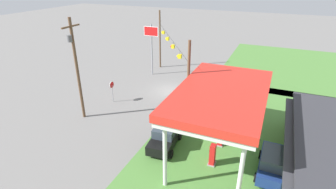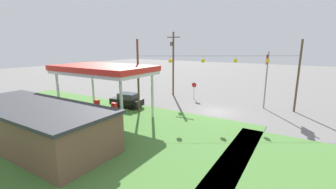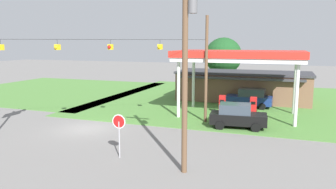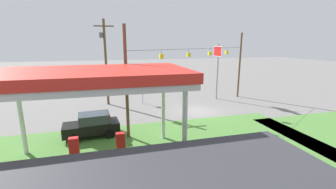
{
  "view_description": "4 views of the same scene",
  "coord_description": "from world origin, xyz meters",
  "views": [
    {
      "loc": [
        27.47,
        11.52,
        13.34
      ],
      "look_at": [
        4.35,
        1.59,
        1.68
      ],
      "focal_mm": 28.0,
      "sensor_mm": 36.0,
      "label": 1
    },
    {
      "loc": [
        -8.5,
        25.33,
        7.86
      ],
      "look_at": [
        5.43,
        2.47,
        2.0
      ],
      "focal_mm": 24.0,
      "sensor_mm": 36.0,
      "label": 2
    },
    {
      "loc": [
        13.9,
        -20.64,
        6.47
      ],
      "look_at": [
        5.46,
        2.87,
        2.49
      ],
      "focal_mm": 35.0,
      "sensor_mm": 36.0,
      "label": 3
    },
    {
      "loc": [
        9.26,
        21.67,
        7.23
      ],
      "look_at": [
        4.07,
        2.55,
        2.69
      ],
      "focal_mm": 24.0,
      "sensor_mm": 36.0,
      "label": 4
    }
  ],
  "objects": [
    {
      "name": "gas_station_canopy",
      "position": [
        10.08,
        8.3,
        5.25
      ],
      "size": [
        10.88,
        6.26,
        5.77
      ],
      "color": "silver",
      "rests_on": "ground"
    },
    {
      "name": "fuel_pump_near",
      "position": [
        8.72,
        8.29,
        0.85
      ],
      "size": [
        0.71,
        0.56,
        1.78
      ],
      "color": "gray",
      "rests_on": "ground"
    },
    {
      "name": "stop_sign_overhead",
      "position": [
        -4.49,
        -4.69,
        5.12
      ],
      "size": [
        0.22,
        2.12,
        7.16
      ],
      "color": "gray",
      "rests_on": "ground"
    },
    {
      "name": "stop_sign_roadside",
      "position": [
        5.29,
        -4.81,
        1.81
      ],
      "size": [
        0.8,
        0.08,
        2.5
      ],
      "rotation": [
        0.0,
        0.0,
        3.14
      ],
      "color": "#99999E",
      "rests_on": "ground"
    },
    {
      "name": "signal_span_gantry",
      "position": [
        0.0,
        -0.01,
        4.68
      ],
      "size": [
        16.13,
        10.24,
        8.57
      ],
      "color": "brown",
      "rests_on": "ground"
    },
    {
      "name": "utility_pole_main",
      "position": [
        9.4,
        -5.6,
        5.54
      ],
      "size": [
        2.2,
        0.44,
        9.91
      ],
      "color": "brown",
      "rests_on": "ground"
    },
    {
      "name": "ground_plane",
      "position": [
        0.0,
        0.0,
        0.0
      ],
      "size": [
        160.0,
        160.0,
        0.0
      ],
      "primitive_type": "plane",
      "color": "slate"
    },
    {
      "name": "fuel_pump_far",
      "position": [
        11.44,
        8.29,
        0.85
      ],
      "size": [
        0.71,
        0.56,
        1.78
      ],
      "color": "gray",
      "rests_on": "ground"
    },
    {
      "name": "car_at_pumps_front",
      "position": [
        10.65,
        4.03,
        0.95
      ],
      "size": [
        4.35,
        2.42,
        1.87
      ],
      "rotation": [
        0.0,
        0.0,
        0.1
      ],
      "color": "black",
      "rests_on": "ground"
    }
  ]
}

